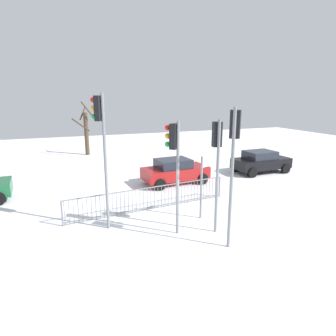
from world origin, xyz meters
TOP-DOWN VIEW (x-y plane):
  - ground_plane at (0.00, 0.00)m, footprint 60.00×60.00m
  - traffic_light_rear_right at (1.59, 0.22)m, footprint 0.34×0.57m
  - traffic_light_foreground_right at (1.50, -1.01)m, footprint 0.46×0.48m
  - traffic_light_mid_left at (0.07, 0.57)m, footprint 0.46×0.47m
  - traffic_light_foreground_left at (-2.26, 1.93)m, footprint 0.46×0.47m
  - direction_sign_post at (1.71, 1.47)m, footprint 0.75×0.32m
  - pedestrian_guard_railing at (-0.03, 3.10)m, footprint 7.68×0.98m
  - car_red_far at (2.55, 6.59)m, footprint 3.92×2.17m
  - car_black_near at (8.89, 6.93)m, footprint 3.86×2.04m
  - bare_tree_left at (-1.28, 17.36)m, footprint 1.97×1.70m

SIDE VIEW (x-z plane):
  - ground_plane at x=0.00m, z-range 0.00..0.00m
  - pedestrian_guard_railing at x=-0.03m, z-range 0.02..1.09m
  - car_red_far at x=2.55m, z-range 0.03..1.50m
  - car_black_near at x=8.89m, z-range 0.03..1.50m
  - direction_sign_post at x=1.71m, z-range 0.17..2.82m
  - bare_tree_left at x=-1.28m, z-range -0.26..4.31m
  - traffic_light_mid_left at x=0.07m, z-range 0.98..5.18m
  - traffic_light_rear_right at x=1.59m, z-range 0.99..5.24m
  - traffic_light_foreground_right at x=1.50m, z-range 1.09..5.81m
  - traffic_light_foreground_left at x=-2.26m, z-range 1.18..6.34m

